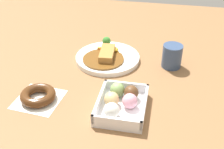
% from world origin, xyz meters
% --- Properties ---
extents(ground_plane, '(1.60, 1.60, 0.00)m').
position_xyz_m(ground_plane, '(0.00, 0.00, 0.00)').
color(ground_plane, brown).
extents(curry_plate, '(0.25, 0.25, 0.06)m').
position_xyz_m(curry_plate, '(-0.12, 0.01, 0.01)').
color(curry_plate, white).
rests_on(curry_plate, ground_plane).
extents(donut_box, '(0.18, 0.14, 0.06)m').
position_xyz_m(donut_box, '(0.16, 0.11, 0.02)').
color(donut_box, white).
rests_on(donut_box, ground_plane).
extents(chocolate_ring_donut, '(0.15, 0.15, 0.03)m').
position_xyz_m(chocolate_ring_donut, '(0.16, -0.15, 0.02)').
color(chocolate_ring_donut, white).
rests_on(chocolate_ring_donut, ground_plane).
extents(coffee_mug, '(0.07, 0.07, 0.09)m').
position_xyz_m(coffee_mug, '(-0.12, 0.25, 0.04)').
color(coffee_mug, '#33476B').
rests_on(coffee_mug, ground_plane).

